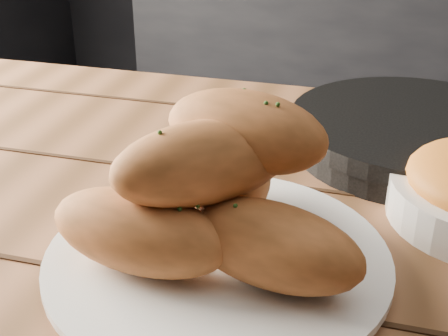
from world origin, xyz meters
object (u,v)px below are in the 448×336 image
Objects in this scene: table at (292,322)px; bread_rolls at (217,192)px; skillet at (416,134)px; plate at (218,261)px.

table is 5.51× the size of bread_rolls.
bread_rolls is (-0.06, -0.06, 0.18)m from table.
plate is at bearing -118.76° from skillet.
bread_rolls is 0.66× the size of skillet.
skillet is at bearing 60.75° from bread_rolls.
table is at bearing -114.35° from skillet.
bread_rolls is (-0.00, 0.00, 0.07)m from plate.
bread_rolls is at bearing -119.25° from skillet.
table is 0.20m from bread_rolls.
table is 5.04× the size of plate.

